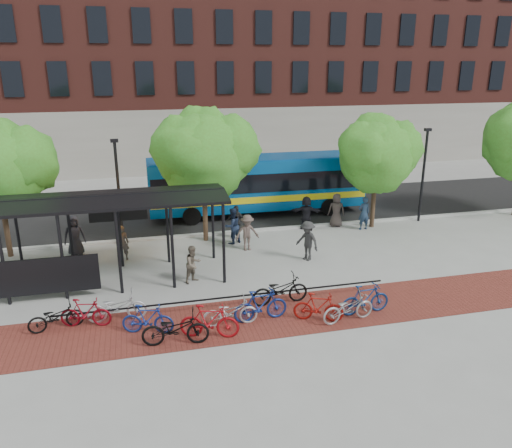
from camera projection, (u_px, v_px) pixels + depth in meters
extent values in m
plane|color=#9E9E99|center=(283.00, 259.00, 22.50)|extent=(160.00, 160.00, 0.00)
cube|color=black|center=(244.00, 210.00, 29.89)|extent=(160.00, 8.00, 0.01)
cube|color=#B7B7B2|center=(261.00, 230.00, 26.18)|extent=(160.00, 0.25, 0.12)
cube|color=maroon|center=(269.00, 316.00, 17.43)|extent=(24.00, 3.00, 0.01)
cube|color=black|center=(228.00, 309.00, 17.97)|extent=(12.00, 0.05, 0.95)
cube|color=maroon|center=(307.00, 44.00, 45.66)|extent=(55.00, 14.00, 20.00)
cylinder|color=black|center=(3.00, 263.00, 17.79)|extent=(0.12, 0.12, 3.30)
cylinder|color=black|center=(18.00, 238.00, 20.28)|extent=(0.12, 0.12, 3.30)
cylinder|color=black|center=(62.00, 258.00, 18.24)|extent=(0.12, 0.12, 3.30)
cylinder|color=black|center=(70.00, 234.00, 20.73)|extent=(0.12, 0.12, 3.30)
cylinder|color=black|center=(119.00, 253.00, 18.70)|extent=(0.12, 0.12, 3.30)
cylinder|color=black|center=(120.00, 230.00, 21.19)|extent=(0.12, 0.12, 3.30)
cylinder|color=black|center=(172.00, 248.00, 19.15)|extent=(0.12, 0.12, 3.30)
cylinder|color=black|center=(167.00, 227.00, 21.64)|extent=(0.12, 0.12, 3.30)
cylinder|color=black|center=(224.00, 244.00, 19.60)|extent=(0.12, 0.12, 3.30)
cylinder|color=black|center=(213.00, 223.00, 22.09)|extent=(0.12, 0.12, 3.30)
cube|color=black|center=(35.00, 277.00, 18.17)|extent=(4.50, 0.08, 1.40)
cube|color=black|center=(87.00, 204.00, 18.51)|extent=(10.60, 1.65, 0.29)
cube|color=black|center=(90.00, 194.00, 19.80)|extent=(10.60, 1.65, 0.29)
cube|color=black|center=(92.00, 200.00, 20.57)|extent=(9.00, 0.10, 0.40)
cube|color=black|center=(118.00, 213.00, 21.05)|extent=(2.40, 0.12, 0.70)
cube|color=#FF7200|center=(118.00, 212.00, 21.12)|extent=(2.20, 0.02, 0.55)
cylinder|color=#382619|center=(7.00, 231.00, 22.46)|extent=(0.24, 0.24, 2.38)
sphere|color=#417C21|center=(22.00, 162.00, 21.91)|extent=(3.20, 3.20, 3.20)
cylinder|color=#382619|center=(205.00, 216.00, 24.48)|extent=(0.24, 0.24, 2.52)
sphere|color=#417C21|center=(203.00, 157.00, 23.56)|extent=(4.20, 4.20, 4.20)
sphere|color=#417C21|center=(224.00, 149.00, 23.89)|extent=(3.36, 3.36, 3.36)
sphere|color=#417C21|center=(186.00, 150.00, 22.97)|extent=(3.15, 3.15, 3.15)
sphere|color=#417C21|center=(204.00, 138.00, 23.71)|extent=(2.94, 2.94, 2.94)
cylinder|color=#382619|center=(373.00, 206.00, 26.56)|extent=(0.24, 0.24, 2.27)
sphere|color=#417C21|center=(377.00, 157.00, 25.73)|extent=(3.80, 3.80, 3.80)
sphere|color=#417C21|center=(392.00, 150.00, 26.04)|extent=(3.04, 3.04, 3.04)
sphere|color=#417C21|center=(366.00, 151.00, 25.16)|extent=(2.85, 2.85, 2.85)
sphere|color=#417C21|center=(376.00, 140.00, 25.87)|extent=(2.66, 2.66, 2.66)
cylinder|color=black|center=(119.00, 195.00, 23.46)|extent=(0.14, 0.14, 5.00)
cube|color=black|center=(114.00, 141.00, 22.67)|extent=(0.35, 0.20, 0.15)
cylinder|color=black|center=(423.00, 177.00, 27.09)|extent=(0.14, 0.14, 5.00)
cube|color=black|center=(428.00, 130.00, 26.30)|extent=(0.35, 0.20, 0.15)
cube|color=#074E91|center=(257.00, 182.00, 28.66)|extent=(12.38, 2.86, 2.83)
cube|color=black|center=(257.00, 178.00, 28.59)|extent=(12.13, 2.90, 1.03)
cube|color=yellow|center=(257.00, 194.00, 28.87)|extent=(12.25, 2.91, 0.36)
cube|color=#074E91|center=(257.00, 159.00, 28.23)|extent=(12.13, 2.59, 0.19)
cylinder|color=black|center=(192.00, 216.00, 27.01)|extent=(0.99, 0.30, 0.99)
cylinder|color=black|center=(187.00, 203.00, 29.49)|extent=(0.99, 0.30, 0.99)
cylinder|color=black|center=(329.00, 207.00, 28.69)|extent=(0.99, 0.30, 0.99)
cylinder|color=black|center=(314.00, 196.00, 31.16)|extent=(0.99, 0.30, 0.99)
imported|color=black|center=(56.00, 317.00, 16.44)|extent=(1.87, 0.99, 0.93)
imported|color=maroon|center=(86.00, 313.00, 16.61)|extent=(1.76, 0.81, 1.02)
imported|color=#ACABAE|center=(116.00, 307.00, 16.97)|extent=(2.01, 0.71, 1.06)
imported|color=navy|center=(148.00, 319.00, 16.20)|extent=(1.78, 0.93, 1.03)
imported|color=black|center=(175.00, 329.00, 15.53)|extent=(2.17, 0.97, 1.10)
imported|color=#9E0E14|center=(209.00, 321.00, 15.93)|extent=(2.00, 1.08, 1.16)
imported|color=#B7B7BA|center=(230.00, 312.00, 16.71)|extent=(1.87, 0.67, 0.98)
imported|color=navy|center=(261.00, 305.00, 16.99)|extent=(1.94, 0.68, 1.14)
imported|color=black|center=(280.00, 290.00, 18.18)|extent=(2.15, 0.86, 1.11)
imported|color=maroon|center=(319.00, 307.00, 16.98)|extent=(1.77, 1.11, 1.03)
imported|color=#939395|center=(348.00, 308.00, 16.95)|extent=(2.02, 0.96, 1.02)
imported|color=navy|center=(365.00, 299.00, 17.46)|extent=(1.89, 0.64, 1.12)
imported|color=black|center=(75.00, 236.00, 22.61)|extent=(1.00, 0.72, 1.92)
imported|color=#413A34|center=(122.00, 243.00, 22.19)|extent=(0.64, 0.47, 1.61)
imported|color=#1C2741|center=(232.00, 226.00, 24.17)|extent=(1.07, 0.98, 1.78)
imported|color=brown|center=(247.00, 233.00, 23.29)|extent=(1.17, 0.73, 1.73)
imported|color=#262626|center=(236.00, 222.00, 24.89)|extent=(1.08, 0.81, 1.70)
imported|color=black|center=(306.00, 213.00, 26.29)|extent=(1.72, 1.01, 1.77)
imported|color=#39302D|center=(336.00, 210.00, 26.66)|extent=(1.00, 0.78, 1.81)
imported|color=#1E3047|center=(364.00, 213.00, 26.19)|extent=(0.68, 0.48, 1.78)
imported|color=#655A4B|center=(193.00, 264.00, 19.93)|extent=(0.94, 0.90, 1.54)
imported|color=#2B2B2B|center=(307.00, 241.00, 22.11)|extent=(1.19, 1.35, 1.81)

